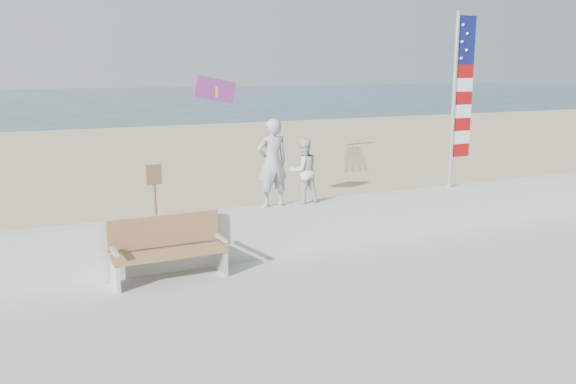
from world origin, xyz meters
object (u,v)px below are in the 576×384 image
object	(u,v)px
adult	(272,163)
child	(303,171)
flag	(459,93)
bench	(168,248)

from	to	relation	value
adult	child	distance (m)	0.64
child	flag	size ratio (longest dim) A/B	0.34
child	flag	xyz separation A→B (m)	(3.51, -0.00, 1.33)
adult	child	world-z (taller)	adult
bench	adult	bearing A→B (deg)	12.61
adult	bench	xyz separation A→B (m)	(-2.03, -0.45, -1.17)
child	flag	bearing A→B (deg)	176.97
adult	bench	distance (m)	2.39
adult	child	size ratio (longest dim) A/B	1.32
bench	flag	distance (m)	6.59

